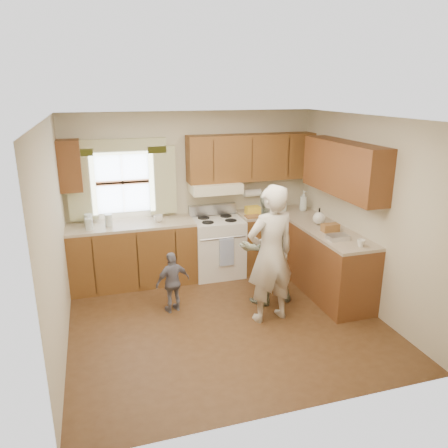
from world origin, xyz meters
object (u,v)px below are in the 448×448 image
object	(u,v)px
woman_left	(271,254)
woman_right	(266,247)
stove	(217,246)
child	(173,282)

from	to	relation	value
woman_left	woman_right	distance (m)	0.51
stove	child	xyz separation A→B (m)	(-0.88, -1.00, -0.06)
stove	woman_left	size ratio (longest dim) A/B	0.61
stove	child	world-z (taller)	stove
woman_right	woman_left	bearing A→B (deg)	68.39
child	woman_left	bearing A→B (deg)	136.90
child	stove	bearing A→B (deg)	-148.50
woman_left	woman_right	xyz separation A→B (m)	(0.14, 0.48, -0.09)
stove	child	distance (m)	1.33
stove	child	bearing A→B (deg)	-131.54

